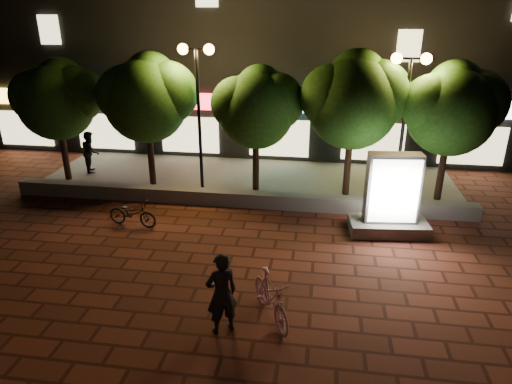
% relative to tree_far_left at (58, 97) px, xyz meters
% --- Properties ---
extents(ground, '(80.00, 80.00, 0.00)m').
position_rel_tree_far_left_xyz_m(ground, '(6.95, -5.46, -3.29)').
color(ground, '#5F291D').
rests_on(ground, ground).
extents(retaining_wall, '(16.00, 0.45, 0.50)m').
position_rel_tree_far_left_xyz_m(retaining_wall, '(6.95, -1.46, -3.04)').
color(retaining_wall, slate).
rests_on(retaining_wall, ground).
extents(sidewalk, '(16.00, 5.00, 0.08)m').
position_rel_tree_far_left_xyz_m(sidewalk, '(6.95, 1.04, -3.25)').
color(sidewalk, slate).
rests_on(sidewalk, ground).
extents(building_block, '(28.00, 8.12, 11.30)m').
position_rel_tree_far_left_xyz_m(building_block, '(6.94, 7.53, 1.70)').
color(building_block, black).
rests_on(building_block, ground).
extents(tree_far_left, '(3.36, 2.80, 4.63)m').
position_rel_tree_far_left_xyz_m(tree_far_left, '(0.00, 0.00, 0.00)').
color(tree_far_left, black).
rests_on(tree_far_left, sidewalk).
extents(tree_left, '(3.60, 3.00, 4.89)m').
position_rel_tree_far_left_xyz_m(tree_left, '(3.50, 0.00, 0.15)').
color(tree_left, black).
rests_on(tree_left, sidewalk).
extents(tree_mid, '(3.24, 2.70, 4.50)m').
position_rel_tree_far_left_xyz_m(tree_mid, '(7.50, -0.00, -0.08)').
color(tree_mid, black).
rests_on(tree_mid, sidewalk).
extents(tree_right, '(3.72, 3.10, 5.07)m').
position_rel_tree_far_left_xyz_m(tree_right, '(10.80, 0.00, 0.27)').
color(tree_right, black).
rests_on(tree_right, sidewalk).
extents(tree_far_right, '(3.48, 2.90, 4.76)m').
position_rel_tree_far_left_xyz_m(tree_far_right, '(14.00, 0.00, 0.08)').
color(tree_far_right, black).
rests_on(tree_far_right, sidewalk).
extents(street_lamp_left, '(1.26, 0.36, 5.18)m').
position_rel_tree_far_left_xyz_m(street_lamp_left, '(5.45, -0.26, 0.74)').
color(street_lamp_left, black).
rests_on(street_lamp_left, sidewalk).
extents(street_lamp_right, '(1.26, 0.36, 4.98)m').
position_rel_tree_far_left_xyz_m(street_lamp_right, '(12.45, -0.26, 0.60)').
color(street_lamp_right, black).
rests_on(street_lamp_right, sidewalk).
extents(ad_kiosk, '(2.41, 1.38, 2.50)m').
position_rel_tree_far_left_xyz_m(ad_kiosk, '(11.92, -2.81, -2.28)').
color(ad_kiosk, slate).
rests_on(ad_kiosk, ground).
extents(scooter_pink, '(1.35, 1.85, 1.10)m').
position_rel_tree_far_left_xyz_m(scooter_pink, '(8.87, -7.47, -2.74)').
color(scooter_pink, '#C77E9C').
rests_on(scooter_pink, ground).
extents(rider, '(0.81, 0.74, 1.86)m').
position_rel_tree_far_left_xyz_m(rider, '(7.92, -8.02, -2.36)').
color(rider, black).
rests_on(rider, ground).
extents(scooter_parked, '(1.66, 0.76, 0.84)m').
position_rel_tree_far_left_xyz_m(scooter_parked, '(4.06, -3.51, -2.87)').
color(scooter_parked, black).
rests_on(scooter_parked, ground).
extents(pedestrian, '(0.93, 1.02, 1.69)m').
position_rel_tree_far_left_xyz_m(pedestrian, '(0.47, 0.94, -2.37)').
color(pedestrian, black).
rests_on(pedestrian, sidewalk).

